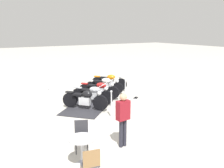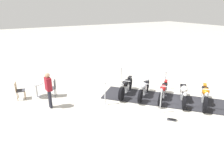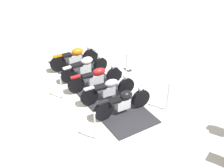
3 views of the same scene
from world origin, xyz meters
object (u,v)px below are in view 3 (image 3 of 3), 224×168
motorcycle_copper (75,57)px  motorcycle_black (123,102)px  stanchion_left_front (95,132)px  motorcycle_cream (85,66)px  motorcycle_chrome (109,89)px  stanchion_left_mid (62,90)px  motorcycle_maroon (97,77)px  info_placard (128,69)px  stanchion_right_front (167,101)px  stanchion_right_mid (126,71)px

motorcycle_copper → motorcycle_black: bearing=-87.0°
stanchion_left_front → motorcycle_cream: bearing=-160.2°
motorcycle_chrome → motorcycle_cream: (-1.41, -1.28, 0.01)m
stanchion_left_mid → motorcycle_black: bearing=79.5°
stanchion_left_front → motorcycle_maroon: bearing=-167.5°
motorcycle_maroon → stanchion_left_front: bearing=-115.5°
motorcycle_chrome → motorcycle_cream: motorcycle_chrome is taller
motorcycle_chrome → info_placard: (-2.34, 0.36, -0.42)m
motorcycle_copper → stanchion_right_front: 4.66m
stanchion_right_front → stanchion_right_mid: (-1.89, -1.72, -0.04)m
motorcycle_chrome → stanchion_left_mid: size_ratio=1.65×
motorcycle_maroon → motorcycle_copper: 1.90m
stanchion_right_front → info_placard: stanchion_right_front is taller
stanchion_right_mid → stanchion_right_front: bearing=42.3°
stanchion_right_mid → stanchion_left_front: 3.81m
motorcycle_maroon → motorcycle_chrome: bearing=-86.0°
motorcycle_cream → motorcycle_copper: size_ratio=0.92×
motorcycle_cream → motorcycle_copper: motorcycle_copper is taller
stanchion_left_mid → stanchion_right_front: bearing=90.3°
stanchion_left_mid → stanchion_left_front: size_ratio=1.00×
motorcycle_chrome → motorcycle_maroon: (-0.71, -0.64, -0.01)m
motorcycle_copper → stanchion_left_front: bearing=-105.0°
motorcycle_chrome → motorcycle_maroon: bearing=93.3°
motorcycle_cream → info_placard: motorcycle_cream is taller
motorcycle_maroon → stanchion_right_mid: bearing=4.4°
stanchion_left_front → stanchion_right_front: bearing=132.3°
stanchion_left_front → motorcycle_copper: bearing=-155.8°
info_placard → stanchion_left_front: bearing=-46.9°
stanchion_left_mid → motorcycle_cream: bearing=165.6°
motorcycle_copper → stanchion_left_mid: 2.40m
motorcycle_maroon → stanchion_right_mid: size_ratio=1.63×
motorcycle_copper → stanchion_right_mid: 2.35m
motorcycle_cream → motorcycle_chrome: bearing=-93.2°
stanchion_right_front → stanchion_left_front: size_ratio=1.07×
stanchion_left_front → info_placard: stanchion_left_front is taller
motorcycle_cream → info_placard: bearing=-16.1°
motorcycle_cream → motorcycle_copper: bearing=86.7°
motorcycle_black → motorcycle_chrome: bearing=91.8°
motorcycle_black → stanchion_right_mid: stanchion_right_mid is taller
motorcycle_black → stanchion_right_mid: bearing=56.1°
motorcycle_black → motorcycle_maroon: motorcycle_black is taller
motorcycle_black → motorcycle_maroon: size_ratio=0.94×
stanchion_right_mid → motorcycle_cream: bearing=-82.2°
motorcycle_black → motorcycle_copper: 3.80m
info_placard → motorcycle_cream: bearing=-102.9°
motorcycle_black → stanchion_left_mid: size_ratio=1.65×
motorcycle_black → motorcycle_copper: motorcycle_copper is taller
motorcycle_copper → stanchion_right_front: size_ratio=1.55×
stanchion_right_front → stanchion_left_mid: size_ratio=1.08×
motorcycle_copper → stanchion_right_mid: size_ratio=1.56×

